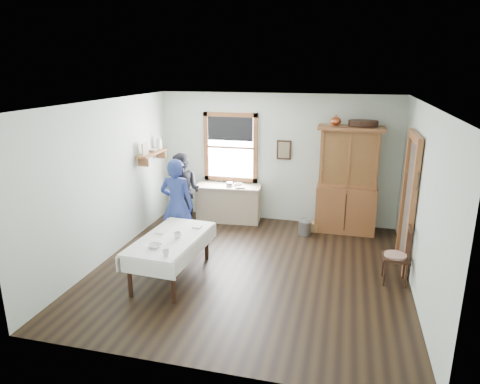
{
  "coord_description": "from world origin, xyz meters",
  "views": [
    {
      "loc": [
        1.4,
        -6.25,
        3.22
      ],
      "look_at": [
        -0.25,
        0.3,
        1.23
      ],
      "focal_mm": 32.0,
      "sensor_mm": 36.0,
      "label": 1
    }
  ],
  "objects_px": {
    "pail": "(305,228)",
    "woman_blue": "(177,208)",
    "dining_table": "(171,257)",
    "work_counter": "(228,203)",
    "spindle_chair": "(396,255)",
    "china_hutch": "(347,180)",
    "wicker_basket": "(310,226)",
    "figure_dark": "(183,193)"
  },
  "relations": [
    {
      "from": "spindle_chair",
      "to": "pail",
      "type": "distance_m",
      "value": 2.27
    },
    {
      "from": "spindle_chair",
      "to": "wicker_basket",
      "type": "relative_size",
      "value": 3.01
    },
    {
      "from": "dining_table",
      "to": "work_counter",
      "type": "bearing_deg",
      "value": 86.17
    },
    {
      "from": "spindle_chair",
      "to": "pail",
      "type": "bearing_deg",
      "value": 131.87
    },
    {
      "from": "woman_blue",
      "to": "pail",
      "type": "bearing_deg",
      "value": -150.4
    },
    {
      "from": "spindle_chair",
      "to": "pail",
      "type": "xyz_separation_m",
      "value": [
        -1.54,
        1.64,
        -0.32
      ]
    },
    {
      "from": "pail",
      "to": "figure_dark",
      "type": "height_order",
      "value": "figure_dark"
    },
    {
      "from": "spindle_chair",
      "to": "figure_dark",
      "type": "bearing_deg",
      "value": 158.31
    },
    {
      "from": "pail",
      "to": "figure_dark",
      "type": "relative_size",
      "value": 0.19
    },
    {
      "from": "woman_blue",
      "to": "dining_table",
      "type": "bearing_deg",
      "value": 106.33
    },
    {
      "from": "dining_table",
      "to": "pail",
      "type": "relative_size",
      "value": 6.15
    },
    {
      "from": "dining_table",
      "to": "woman_blue",
      "type": "distance_m",
      "value": 1.18
    },
    {
      "from": "wicker_basket",
      "to": "figure_dark",
      "type": "height_order",
      "value": "figure_dark"
    },
    {
      "from": "spindle_chair",
      "to": "woman_blue",
      "type": "distance_m",
      "value": 3.75
    },
    {
      "from": "wicker_basket",
      "to": "dining_table",
      "type": "bearing_deg",
      "value": -127.45
    },
    {
      "from": "spindle_chair",
      "to": "woman_blue",
      "type": "height_order",
      "value": "woman_blue"
    },
    {
      "from": "work_counter",
      "to": "figure_dark",
      "type": "relative_size",
      "value": 0.97
    },
    {
      "from": "pail",
      "to": "woman_blue",
      "type": "bearing_deg",
      "value": -150.1
    },
    {
      "from": "china_hutch",
      "to": "spindle_chair",
      "type": "distance_m",
      "value": 2.26
    },
    {
      "from": "china_hutch",
      "to": "figure_dark",
      "type": "relative_size",
      "value": 1.49
    },
    {
      "from": "work_counter",
      "to": "spindle_chair",
      "type": "height_order",
      "value": "spindle_chair"
    },
    {
      "from": "spindle_chair",
      "to": "woman_blue",
      "type": "relative_size",
      "value": 0.59
    },
    {
      "from": "wicker_basket",
      "to": "woman_blue",
      "type": "relative_size",
      "value": 0.2
    },
    {
      "from": "china_hutch",
      "to": "figure_dark",
      "type": "distance_m",
      "value": 3.31
    },
    {
      "from": "dining_table",
      "to": "pail",
      "type": "distance_m",
      "value": 2.97
    },
    {
      "from": "wicker_basket",
      "to": "figure_dark",
      "type": "relative_size",
      "value": 0.22
    },
    {
      "from": "pail",
      "to": "china_hutch",
      "type": "bearing_deg",
      "value": 27.44
    },
    {
      "from": "dining_table",
      "to": "spindle_chair",
      "type": "distance_m",
      "value": 3.47
    },
    {
      "from": "wicker_basket",
      "to": "pail",
      "type": "bearing_deg",
      "value": -107.81
    },
    {
      "from": "spindle_chair",
      "to": "wicker_basket",
      "type": "bearing_deg",
      "value": 126.77
    },
    {
      "from": "china_hutch",
      "to": "pail",
      "type": "relative_size",
      "value": 7.79
    },
    {
      "from": "pail",
      "to": "figure_dark",
      "type": "distance_m",
      "value": 2.57
    },
    {
      "from": "pail",
      "to": "wicker_basket",
      "type": "bearing_deg",
      "value": 72.19
    },
    {
      "from": "woman_blue",
      "to": "spindle_chair",
      "type": "bearing_deg",
      "value": 173.72
    },
    {
      "from": "china_hutch",
      "to": "pail",
      "type": "bearing_deg",
      "value": -152.16
    },
    {
      "from": "work_counter",
      "to": "dining_table",
      "type": "relative_size",
      "value": 0.82
    },
    {
      "from": "spindle_chair",
      "to": "wicker_basket",
      "type": "height_order",
      "value": "spindle_chair"
    },
    {
      "from": "woman_blue",
      "to": "figure_dark",
      "type": "relative_size",
      "value": 1.09
    },
    {
      "from": "china_hutch",
      "to": "work_counter",
      "type": "bearing_deg",
      "value": -179.47
    },
    {
      "from": "woman_blue",
      "to": "figure_dark",
      "type": "bearing_deg",
      "value": -74.39
    },
    {
      "from": "work_counter",
      "to": "china_hutch",
      "type": "xyz_separation_m",
      "value": [
        2.44,
        0.01,
        0.67
      ]
    },
    {
      "from": "dining_table",
      "to": "china_hutch",
      "type": "bearing_deg",
      "value": 45.8
    }
  ]
}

